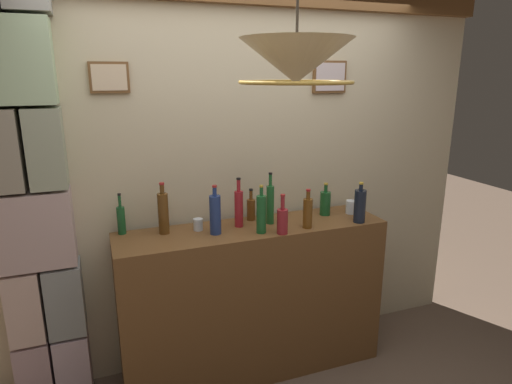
% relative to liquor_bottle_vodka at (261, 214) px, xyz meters
% --- Properties ---
extents(panelled_rear_partition, '(3.67, 0.15, 2.85)m').
position_rel_liquor_bottle_vodka_xyz_m(panelled_rear_partition, '(-0.01, 0.41, 0.30)').
color(panelled_rear_partition, beige).
rests_on(panelled_rear_partition, ground).
extents(stone_pillar, '(0.43, 0.29, 2.77)m').
position_rel_liquor_bottle_vodka_xyz_m(stone_pillar, '(-1.30, 0.29, 0.21)').
color(stone_pillar, '#AD8E92').
rests_on(stone_pillar, ground).
extents(bar_shelf_unit, '(1.78, 0.44, 1.06)m').
position_rel_liquor_bottle_vodka_xyz_m(bar_shelf_unit, '(-0.01, 0.12, -0.66)').
color(bar_shelf_unit, brown).
rests_on(bar_shelf_unit, ground).
extents(liquor_bottle_vodka, '(0.06, 0.06, 0.31)m').
position_rel_liquor_bottle_vodka_xyz_m(liquor_bottle_vodka, '(0.00, 0.00, 0.00)').
color(liquor_bottle_vodka, '#175325').
rests_on(liquor_bottle_vodka, bar_shelf_unit).
extents(liquor_bottle_sherry, '(0.05, 0.05, 0.26)m').
position_rel_liquor_bottle_vodka_xyz_m(liquor_bottle_sherry, '(-0.82, 0.29, -0.03)').
color(liquor_bottle_sherry, '#174E25').
rests_on(liquor_bottle_sherry, bar_shelf_unit).
extents(liquor_bottle_mezcal, '(0.06, 0.06, 0.22)m').
position_rel_liquor_bottle_vodka_xyz_m(liquor_bottle_mezcal, '(0.02, 0.26, -0.05)').
color(liquor_bottle_mezcal, '#5D3512').
rests_on(liquor_bottle_mezcal, bar_shelf_unit).
extents(liquor_bottle_rye, '(0.05, 0.05, 0.35)m').
position_rel_liquor_bottle_vodka_xyz_m(liquor_bottle_rye, '(0.12, 0.14, 0.01)').
color(liquor_bottle_rye, '#1B5926').
rests_on(liquor_bottle_rye, bar_shelf_unit).
extents(liquor_bottle_bourbon, '(0.07, 0.07, 0.23)m').
position_rel_liquor_bottle_vodka_xyz_m(liquor_bottle_bourbon, '(0.56, 0.18, -0.04)').
color(liquor_bottle_bourbon, '#174C22').
rests_on(liquor_bottle_bourbon, bar_shelf_unit).
extents(liquor_bottle_vermouth, '(0.06, 0.06, 0.33)m').
position_rel_liquor_bottle_vodka_xyz_m(liquor_bottle_vermouth, '(-0.09, 0.16, 0.00)').
color(liquor_bottle_vermouth, maroon).
rests_on(liquor_bottle_vermouth, bar_shelf_unit).
extents(liquor_bottle_gin, '(0.07, 0.07, 0.31)m').
position_rel_liquor_bottle_vodka_xyz_m(liquor_bottle_gin, '(-0.27, 0.08, 0.00)').
color(liquor_bottle_gin, navy).
rests_on(liquor_bottle_gin, bar_shelf_unit).
extents(liquor_bottle_amaro, '(0.06, 0.06, 0.26)m').
position_rel_liquor_bottle_vodka_xyz_m(liquor_bottle_amaro, '(0.31, -0.02, -0.02)').
color(liquor_bottle_amaro, brown).
rests_on(liquor_bottle_amaro, bar_shelf_unit).
extents(liquor_bottle_rum, '(0.07, 0.07, 0.25)m').
position_rel_liquor_bottle_vodka_xyz_m(liquor_bottle_rum, '(0.12, -0.06, -0.04)').
color(liquor_bottle_rum, maroon).
rests_on(liquor_bottle_rum, bar_shelf_unit).
extents(liquor_bottle_scotch, '(0.08, 0.08, 0.28)m').
position_rel_liquor_bottle_vodka_xyz_m(liquor_bottle_scotch, '(0.69, -0.04, -0.01)').
color(liquor_bottle_scotch, black).
rests_on(liquor_bottle_scotch, bar_shelf_unit).
extents(liquor_bottle_tequila, '(0.07, 0.07, 0.33)m').
position_rel_liquor_bottle_vodka_xyz_m(liquor_bottle_tequila, '(-0.57, 0.20, 0.01)').
color(liquor_bottle_tequila, '#5A3714').
rests_on(liquor_bottle_tequila, bar_shelf_unit).
extents(glass_tumbler_rocks, '(0.07, 0.07, 0.09)m').
position_rel_liquor_bottle_vodka_xyz_m(glass_tumbler_rocks, '(0.74, 0.14, -0.08)').
color(glass_tumbler_rocks, silver).
rests_on(glass_tumbler_rocks, bar_shelf_unit).
extents(glass_tumbler_highball, '(0.06, 0.06, 0.08)m').
position_rel_liquor_bottle_vodka_xyz_m(glass_tumbler_highball, '(-0.36, 0.19, -0.09)').
color(glass_tumbler_highball, silver).
rests_on(glass_tumbler_highball, bar_shelf_unit).
extents(pendant_lamp, '(0.48, 0.48, 0.46)m').
position_rel_liquor_bottle_vodka_xyz_m(pendant_lamp, '(-0.12, -0.71, 0.89)').
color(pendant_lamp, beige).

